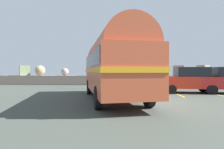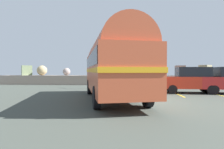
# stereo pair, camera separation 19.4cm
# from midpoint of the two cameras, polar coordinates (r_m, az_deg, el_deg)

# --- Properties ---
(ground) EXTENTS (32.00, 26.00, 0.02)m
(ground) POSITION_cam_midpoint_polar(r_m,az_deg,el_deg) (10.22, 9.01, -7.87)
(ground) COLOR #3E433C
(breakwater) EXTENTS (31.36, 2.14, 2.47)m
(breakwater) POSITION_cam_midpoint_polar(r_m,az_deg,el_deg) (21.88, 5.57, -1.17)
(breakwater) COLOR gray
(breakwater) RESTS_ON ground
(vintage_coach) EXTENTS (4.44, 8.91, 3.70)m
(vintage_coach) POSITION_cam_midpoint_polar(r_m,az_deg,el_deg) (10.44, -0.46, 3.56)
(vintage_coach) COLOR black
(vintage_coach) RESTS_ON ground
(parked_car_nearest) EXTENTS (4.21, 1.98, 1.86)m
(parked_car_nearest) POSITION_cam_midpoint_polar(r_m,az_deg,el_deg) (14.68, 22.05, -1.46)
(parked_car_nearest) COLOR black
(parked_car_nearest) RESTS_ON ground
(lamp_post) EXTENTS (0.84, 1.02, 6.38)m
(lamp_post) POSITION_cam_midpoint_polar(r_m,az_deg,el_deg) (17.04, 10.64, 7.77)
(lamp_post) COLOR #5B5B60
(lamp_post) RESTS_ON ground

